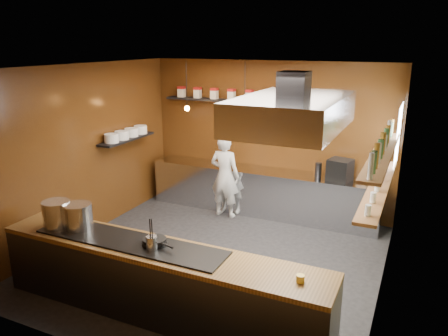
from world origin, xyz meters
The scene contains 26 objects.
floor centered at (0.00, 0.00, 0.00)m, with size 5.00×5.00×0.00m, color black.
back_wall centered at (0.00, 2.50, 1.50)m, with size 5.00×5.00×0.00m, color #391B0A.
left_wall centered at (-2.50, 0.00, 1.50)m, with size 5.00×5.00×0.00m, color #391B0A.
right_wall centered at (2.50, 0.00, 1.50)m, with size 5.00×5.00×0.00m, color #494629.
ceiling centered at (0.00, 0.00, 3.00)m, with size 5.00×5.00×0.00m, color silver.
window_pane centered at (2.45, 1.70, 1.90)m, with size 1.00×1.00×0.00m, color white.
prep_counter centered at (0.00, 2.17, 0.45)m, with size 4.60×0.65×0.90m, color silver.
pass_counter centered at (0.00, -1.60, 0.47)m, with size 4.40×0.72×0.94m.
tin_shelf centered at (-0.90, 2.36, 2.20)m, with size 2.60×0.26×0.04m, color black.
plate_shelf centered at (-2.34, 1.00, 1.55)m, with size 0.30×1.40×0.04m, color black.
bottle_shelf_upper centered at (2.34, 0.30, 1.92)m, with size 0.26×2.80×0.04m, color brown.
bottle_shelf_lower centered at (2.34, 0.30, 1.45)m, with size 0.26×2.80×0.04m, color brown.
extractor_hood centered at (1.30, -0.40, 2.51)m, with size 1.20×2.00×0.72m.
pendant_left centered at (-1.40, 1.70, 2.15)m, with size 0.10×0.10×0.95m.
pendant_right centered at (-0.20, 1.70, 2.15)m, with size 0.10×0.10×0.95m.
storage_tins centered at (-0.75, 2.36, 2.33)m, with size 2.43×0.13×0.22m.
plate_stacks centered at (-2.34, 1.00, 1.65)m, with size 0.26×1.16×0.16m.
bottles centered at (2.34, 0.30, 2.06)m, with size 0.06×2.66×0.24m.
wine_glasses centered at (2.34, 0.30, 1.53)m, with size 0.07×2.37×0.13m.
stockpot_large centered at (-1.54, -1.64, 1.12)m, with size 0.37×0.37×0.36m, color silver.
stockpot_small centered at (-1.23, -1.57, 1.11)m, with size 0.37×0.37×0.34m, color silver.
utensil_crock centered at (0.00, -1.69, 1.03)m, with size 0.14×0.14×0.18m, color silver.
frying_pan centered at (-0.05, -1.56, 0.98)m, with size 0.47×0.31×0.08m.
butter_jar centered at (1.81, -1.62, 0.96)m, with size 0.09×0.09×0.08m, color gold.
espresso_machine centered at (1.51, 2.15, 1.10)m, with size 0.39×0.37×0.39m, color black.
chef centered at (-0.61, 1.73, 0.83)m, with size 0.60×0.40×1.65m, color silver.
Camera 1 is at (2.79, -5.65, 3.35)m, focal length 35.00 mm.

